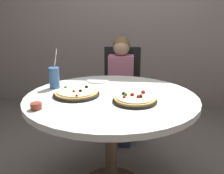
{
  "coord_description": "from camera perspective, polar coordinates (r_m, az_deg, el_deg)",
  "views": [
    {
      "loc": [
        0.19,
        -1.72,
        1.32
      ],
      "look_at": [
        0.0,
        0.05,
        0.8
      ],
      "focal_mm": 41.47,
      "sensor_mm": 36.0,
      "label": 1
    }
  ],
  "objects": [
    {
      "name": "wall_with_window",
      "position": [
        3.71,
        3.45,
        18.25
      ],
      "size": [
        5.2,
        0.13,
        2.9
      ],
      "color": "#A8998E",
      "rests_on": "ground_plane"
    },
    {
      "name": "dining_table",
      "position": [
        1.85,
        -0.17,
        -4.82
      ],
      "size": [
        1.21,
        1.21,
        0.75
      ],
      "color": "silver",
      "rests_on": "ground_plane"
    },
    {
      "name": "chair_wooden",
      "position": [
        2.86,
        2.1,
        0.2
      ],
      "size": [
        0.41,
        0.41,
        0.95
      ],
      "color": "black",
      "rests_on": "ground_plane"
    },
    {
      "name": "diner_child",
      "position": [
        2.7,
        1.86,
        -1.81
      ],
      "size": [
        0.26,
        0.41,
        1.08
      ],
      "color": "#3F4766",
      "rests_on": "ground_plane"
    },
    {
      "name": "pizza_veggie",
      "position": [
        1.84,
        -7.85,
        -1.37
      ],
      "size": [
        0.33,
        0.33,
        0.05
      ],
      "color": "black",
      "rests_on": "dining_table"
    },
    {
      "name": "pizza_cheese",
      "position": [
        1.7,
        5.05,
        -2.75
      ],
      "size": [
        0.29,
        0.29,
        0.05
      ],
      "color": "black",
      "rests_on": "dining_table"
    },
    {
      "name": "soda_cup",
      "position": [
        2.04,
        -12.61,
        2.02
      ],
      "size": [
        0.08,
        0.08,
        0.31
      ],
      "color": "#3F72B2",
      "rests_on": "dining_table"
    },
    {
      "name": "sauce_bowl",
      "position": [
        1.63,
        -16.38,
        -4.06
      ],
      "size": [
        0.07,
        0.07,
        0.04
      ],
      "primitive_type": "cylinder",
      "color": "brown",
      "rests_on": "dining_table"
    },
    {
      "name": "plate_small",
      "position": [
        2.2,
        -3.14,
        1.4
      ],
      "size": [
        0.18,
        0.18,
        0.01
      ],
      "primitive_type": "cylinder",
      "color": "white",
      "rests_on": "dining_table"
    }
  ]
}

